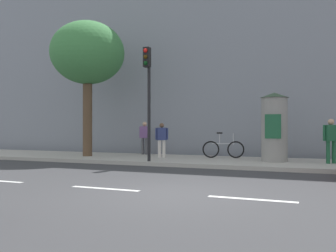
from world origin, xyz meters
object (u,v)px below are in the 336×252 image
Objects in this scene: poster_column at (274,126)px; bicycle_leaning at (223,149)px; pedestrian_in_light_jacket at (145,136)px; pedestrian_in_red_top at (331,137)px; pedestrian_tallest at (162,138)px; traffic_light at (148,85)px; street_tree at (88,54)px.

bicycle_leaning is at bearing 158.64° from poster_column.
poster_column is 1.68× the size of pedestrian_in_light_jacket.
pedestrian_in_light_jacket is 0.98× the size of pedestrian_in_red_top.
traffic_light is at bearing -82.57° from pedestrian_tallest.
pedestrian_in_light_jacket is at bearing 138.12° from pedestrian_tallest.
traffic_light is at bearing -164.85° from pedestrian_in_red_top.
poster_column is at bearing -21.36° from bicycle_leaning.
pedestrian_in_red_top is (10.13, 0.38, -3.69)m from street_tree.
poster_column is 2.54m from bicycle_leaning.
poster_column is at bearing -13.22° from pedestrian_in_light_jacket.
street_tree is 7.43m from bicycle_leaning.
poster_column reaches higher than pedestrian_in_red_top.
traffic_light is 0.71× the size of street_tree.
pedestrian_in_red_top is (6.46, 1.75, -1.97)m from traffic_light.
bicycle_leaning is at bearing -8.48° from pedestrian_in_light_jacket.
bicycle_leaning is at bearing 49.17° from traffic_light.
traffic_light is 2.70× the size of pedestrian_in_red_top.
poster_column is 0.43× the size of street_tree.
street_tree reaches higher than pedestrian_tallest.
pedestrian_in_light_jacket is at bearing 169.58° from pedestrian_in_red_top.
pedestrian_in_light_jacket reaches higher than bicycle_leaning.
street_tree is 5.13m from pedestrian_tallest.
poster_column is at bearing -1.92° from pedestrian_tallest.
pedestrian_in_red_top is at bearing -1.41° from poster_column.
traffic_light reaches higher than poster_column.
street_tree is 3.89× the size of pedestrian_in_light_jacket.
traffic_light is at bearing -158.16° from poster_column.
traffic_light is 2.91× the size of pedestrian_tallest.
pedestrian_tallest is (3.42, 0.58, -3.78)m from street_tree.
traffic_light is 2.53× the size of bicycle_leaning.
poster_column is 1.53× the size of bicycle_leaning.
bicycle_leaning is at bearing 15.31° from pedestrian_tallest.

